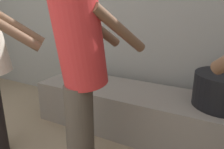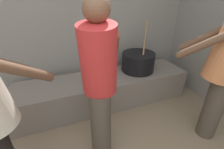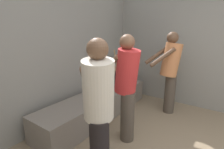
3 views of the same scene
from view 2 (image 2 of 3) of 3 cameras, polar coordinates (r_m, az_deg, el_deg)
The scene contains 5 objects.
block_enclosure_rear at distance 2.46m, azimuth -25.96°, elevation 17.69°, with size 4.96×0.20×2.43m, color gray.
hearth_ledge at distance 2.40m, azimuth -2.61°, elevation -5.53°, with size 2.48×0.60×0.43m, color slate.
cooking_pot_main at distance 2.47m, azimuth 9.28°, elevation 4.55°, with size 0.49×0.49×0.73m.
cook_in_red_shirt at distance 1.37m, azimuth -4.56°, elevation -1.50°, with size 0.53×0.71×1.52m.
cook_in_orange_shirt at distance 1.89m, azimuth 35.19°, elevation 2.23°, with size 0.67×0.69×1.54m.
Camera 2 is at (0.16, 0.20, 1.53)m, focal length 25.58 mm.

